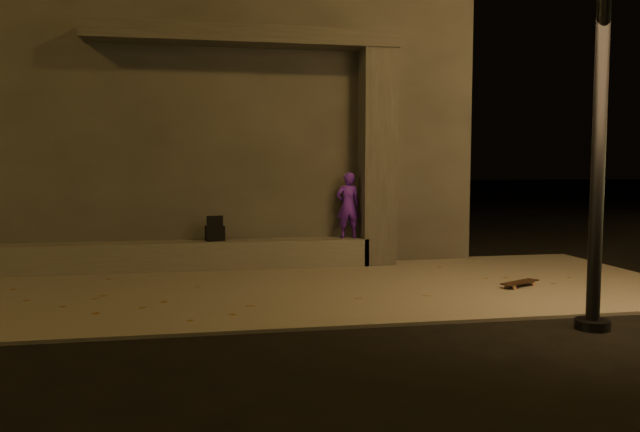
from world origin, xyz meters
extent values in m
plane|color=black|center=(0.00, 0.00, 0.00)|extent=(120.00, 120.00, 0.00)
cube|color=slate|center=(0.00, 2.00, 0.02)|extent=(11.00, 4.40, 0.04)
cube|color=#393734|center=(-1.00, 6.50, 2.60)|extent=(9.00, 5.00, 5.20)
cube|color=#595751|center=(-1.50, 3.75, 0.27)|extent=(6.00, 0.55, 0.45)
cube|color=#393734|center=(1.70, 3.75, 1.84)|extent=(0.55, 0.55, 3.60)
cube|color=#393734|center=(-0.50, 3.80, 3.78)|extent=(5.00, 0.70, 0.28)
imported|color=#541DBD|center=(1.20, 3.75, 1.04)|extent=(0.42, 0.28, 1.11)
cube|color=black|center=(-1.02, 3.75, 0.61)|extent=(0.33, 0.25, 0.24)
cube|color=black|center=(-1.02, 3.75, 0.82)|extent=(0.26, 0.09, 0.17)
cube|color=black|center=(3.10, 1.39, 0.11)|extent=(0.68, 0.47, 0.01)
cylinder|color=#BF774C|center=(3.27, 1.56, 0.06)|extent=(0.05, 0.05, 0.05)
cylinder|color=#BF774C|center=(3.33, 1.44, 0.06)|extent=(0.05, 0.05, 0.05)
cylinder|color=#BF774C|center=(2.87, 1.35, 0.06)|extent=(0.05, 0.05, 0.05)
cylinder|color=#BF774C|center=(2.93, 1.23, 0.06)|extent=(0.05, 0.05, 0.05)
cube|color=#99999E|center=(3.30, 1.50, 0.09)|extent=(0.10, 0.14, 0.01)
cube|color=#99999E|center=(2.90, 1.29, 0.09)|extent=(0.10, 0.14, 0.01)
cylinder|color=black|center=(2.82, -0.67, 0.05)|extent=(0.36, 0.36, 0.10)
camera|label=1|loc=(-1.17, -6.48, 1.73)|focal=35.00mm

